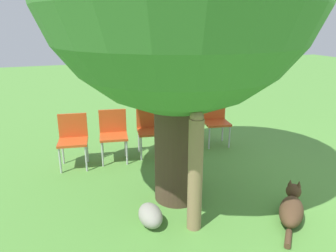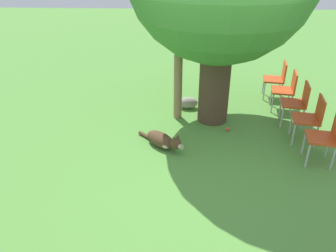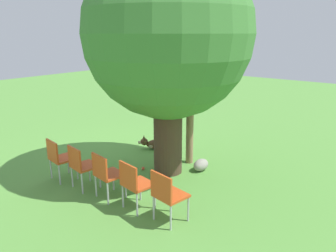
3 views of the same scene
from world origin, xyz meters
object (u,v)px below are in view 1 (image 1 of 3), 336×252
object	(u,v)px
red_chair_0	(215,119)
red_chair_4	(73,137)
red_chair_1	(184,123)
red_chair_2	(150,127)
fence_post	(195,171)
red_chair_3	(113,132)
dog	(292,208)
tennis_ball	(200,180)

from	to	relation	value
red_chair_0	red_chair_4	distance (m)	2.55
red_chair_1	red_chair_2	distance (m)	0.64
red_chair_0	fence_post	bearing A→B (deg)	-23.23
fence_post	red_chair_0	bearing A→B (deg)	-32.79
red_chair_0	red_chair_1	size ratio (longest dim) A/B	1.00
red_chair_0	red_chair_3	xyz separation A→B (m)	(-0.08, 1.91, 0.00)
red_chair_0	red_chair_4	size ratio (longest dim) A/B	1.00
dog	tennis_ball	distance (m)	1.32
red_chair_2	red_chair_3	bearing A→B (deg)	-78.03
red_chair_1	red_chair_4	world-z (taller)	same
red_chair_0	red_chair_1	world-z (taller)	same
red_chair_2	red_chair_0	bearing A→B (deg)	101.97
dog	red_chair_3	world-z (taller)	red_chair_3
red_chair_1	red_chair_3	bearing A→B (deg)	-78.03
fence_post	red_chair_1	distance (m)	2.41
red_chair_2	tennis_ball	xyz separation A→B (m)	(-1.28, -0.33, -0.45)
fence_post	tennis_ball	size ratio (longest dim) A/B	19.91
dog	red_chair_3	distance (m)	2.91
red_chair_4	red_chair_0	bearing A→B (deg)	101.97
red_chair_1	red_chair_2	size ratio (longest dim) A/B	1.00
red_chair_1	red_chair_3	xyz separation A→B (m)	(-0.05, 1.27, 0.00)
dog	fence_post	bearing A→B (deg)	121.98
fence_post	red_chair_1	xyz separation A→B (m)	(2.25, -0.83, -0.20)
fence_post	red_chair_1	size ratio (longest dim) A/B	1.65
fence_post	red_chair_4	xyz separation A→B (m)	(2.17, 1.08, -0.20)
red_chair_0	tennis_ball	distance (m)	1.70
red_chair_3	dog	bearing A→B (deg)	42.75
dog	red_chair_4	world-z (taller)	red_chair_4
red_chair_2	tennis_ball	world-z (taller)	red_chair_2
dog	red_chair_2	xyz separation A→B (m)	(2.44, 0.95, 0.35)
red_chair_0	tennis_ball	bearing A→B (deg)	-25.63
red_chair_2	red_chair_4	bearing A→B (deg)	-78.03
tennis_ball	red_chair_2	bearing A→B (deg)	14.39
fence_post	red_chair_0	xyz separation A→B (m)	(2.28, -1.47, -0.20)
red_chair_1	tennis_ball	bearing A→B (deg)	-3.61
fence_post	red_chair_3	size ratio (longest dim) A/B	1.65
red_chair_4	fence_post	bearing A→B (deg)	36.02
dog	red_chair_2	bearing A→B (deg)	64.17
red_chair_0	red_chair_4	world-z (taller)	same
red_chair_0	red_chair_2	xyz separation A→B (m)	(-0.05, 1.27, 0.00)
dog	red_chair_3	size ratio (longest dim) A/B	0.99
dog	tennis_ball	bearing A→B (deg)	70.98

